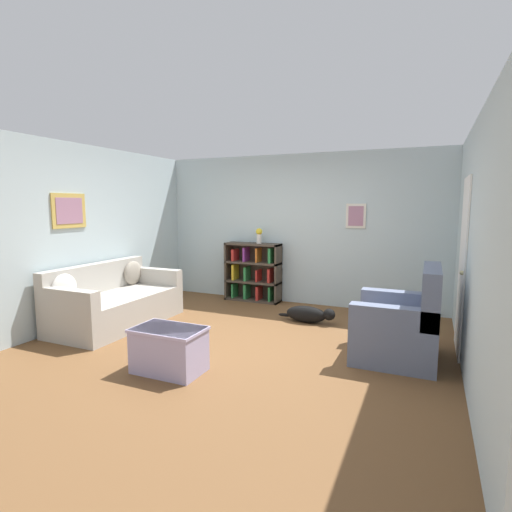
# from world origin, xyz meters

# --- Properties ---
(ground_plane) EXTENTS (14.00, 14.00, 0.00)m
(ground_plane) POSITION_xyz_m (0.00, 0.00, 0.00)
(ground_plane) COLOR brown
(wall_back) EXTENTS (5.60, 0.13, 2.60)m
(wall_back) POSITION_xyz_m (0.00, 2.25, 1.30)
(wall_back) COLOR silver
(wall_back) RESTS_ON ground_plane
(wall_left) EXTENTS (0.13, 5.00, 2.60)m
(wall_left) POSITION_xyz_m (-2.55, -0.00, 1.30)
(wall_left) COLOR silver
(wall_left) RESTS_ON ground_plane
(wall_right) EXTENTS (0.16, 5.00, 2.60)m
(wall_right) POSITION_xyz_m (2.55, 0.02, 1.29)
(wall_right) COLOR silver
(wall_right) RESTS_ON ground_plane
(couch) EXTENTS (0.95, 1.90, 0.88)m
(couch) POSITION_xyz_m (-2.03, -0.10, 0.32)
(couch) COLOR #ADA89E
(couch) RESTS_ON ground_plane
(bookshelf) EXTENTS (1.02, 0.31, 1.05)m
(bookshelf) POSITION_xyz_m (-0.77, 2.05, 0.51)
(bookshelf) COLOR #42382D
(bookshelf) RESTS_ON ground_plane
(recliner_chair) EXTENTS (0.88, 0.99, 1.07)m
(recliner_chair) POSITION_xyz_m (1.88, 0.19, 0.37)
(recliner_chair) COLOR slate
(recliner_chair) RESTS_ON ground_plane
(coffee_table) EXTENTS (0.73, 0.47, 0.47)m
(coffee_table) POSITION_xyz_m (-0.30, -1.17, 0.25)
(coffee_table) COLOR #ADA3CC
(coffee_table) RESTS_ON ground_plane
(dog) EXTENTS (0.88, 0.22, 0.25)m
(dog) POSITION_xyz_m (0.54, 1.10, 0.13)
(dog) COLOR black
(dog) RESTS_ON ground_plane
(vase) EXTENTS (0.12, 0.12, 0.27)m
(vase) POSITION_xyz_m (-0.65, 2.02, 1.20)
(vase) COLOR silver
(vase) RESTS_ON bookshelf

